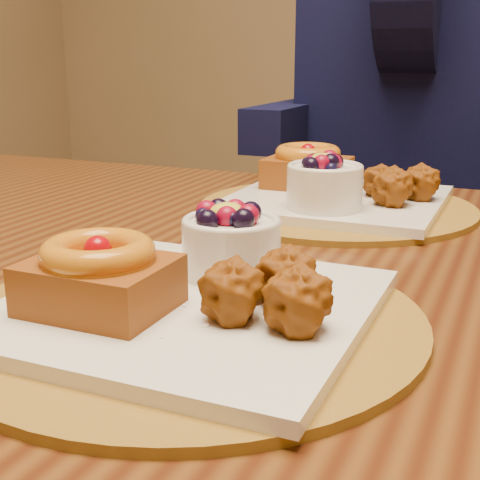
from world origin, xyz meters
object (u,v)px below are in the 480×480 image
(place_setting_near, at_px, (189,293))
(place_setting_far, at_px, (333,191))
(diner, at_px, (418,57))
(chair_far, at_px, (404,279))
(dining_table, at_px, (281,317))

(place_setting_near, xyz_separation_m, place_setting_far, (-0.00, 0.43, 0.00))
(place_setting_near, xyz_separation_m, diner, (0.02, 0.96, 0.18))
(chair_far, distance_m, diner, 0.51)
(place_setting_near, height_order, chair_far, place_setting_near)
(place_setting_near, bearing_deg, place_setting_far, 90.10)
(chair_far, bearing_deg, place_setting_far, -76.89)
(dining_table, distance_m, chair_far, 0.88)
(place_setting_near, relative_size, chair_far, 0.46)
(dining_table, distance_m, place_setting_far, 0.24)
(place_setting_near, relative_size, place_setting_far, 1.00)
(diner, bearing_deg, place_setting_far, -73.52)
(chair_far, height_order, diner, diner)
(place_setting_far, height_order, chair_far, place_setting_far)
(dining_table, relative_size, chair_far, 1.95)
(dining_table, xyz_separation_m, chair_far, (0.00, 0.85, -0.22))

